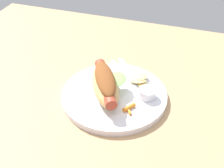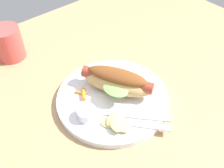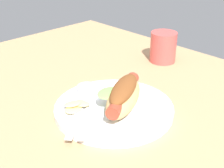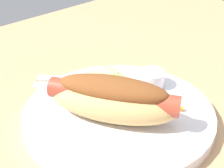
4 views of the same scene
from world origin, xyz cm
name	(u,v)px [view 3 (image 3 of 4)]	position (x,y,z in cm)	size (l,w,h in cm)	color
ground_plane	(113,112)	(0.00, 0.00, -0.90)	(120.00, 90.00, 1.80)	tan
plate	(114,109)	(1.16, -0.89, 0.80)	(26.22, 26.22, 1.60)	white
hot_dog	(124,95)	(3.18, 0.19, 4.72)	(13.35, 17.59, 6.00)	tan
sauce_ramekin	(86,90)	(-6.96, -1.88, 2.75)	(4.17, 4.17, 2.31)	white
fork	(87,117)	(0.86, -8.50, 1.80)	(11.81, 12.83, 0.40)	silver
knife	(77,120)	(0.38, -10.64, 1.78)	(13.48, 1.40, 0.36)	silver
chips_pile	(76,105)	(-3.75, -7.50, 2.33)	(5.73, 7.20, 1.50)	#E9CC7B
carrot_garnish	(113,89)	(-3.97, 3.89, 2.06)	(2.71, 3.87, 1.00)	orange
drinking_cup	(163,47)	(-9.55, 30.28, 4.51)	(7.78, 7.78, 9.03)	#D84C47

